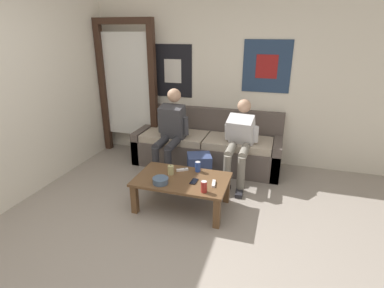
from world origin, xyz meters
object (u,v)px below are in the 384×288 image
Objects in this scene: coffee_table at (182,183)px; ceramic_bowl at (160,180)px; cell_phone at (194,181)px; drink_can_red at (204,187)px; backpack at (199,171)px; couch at (207,147)px; person_seated_adult at (170,129)px; pillar_candle at (171,170)px; person_seated_teen at (240,139)px; drink_can_blue at (198,167)px; game_controller_near_left at (214,184)px; game_controller_near_right at (182,170)px.

coffee_table is 0.28m from ceramic_bowl.
ceramic_bowl is at bearing -157.03° from cell_phone.
drink_can_red is at bearing -35.23° from coffee_table.
backpack is 2.38× the size of ceramic_bowl.
couch reaches higher than ceramic_bowl.
person_seated_adult reaches higher than coffee_table.
pillar_candle is (-0.13, -1.22, 0.15)m from couch.
ceramic_bowl is (-0.23, -0.78, 0.21)m from backpack.
person_seated_adult is (-0.47, 0.88, 0.33)m from coffee_table.
backpack is 0.67m from cell_phone.
person_seated_teen reaches higher than drink_can_blue.
game_controller_near_left is 1.07× the size of game_controller_near_right.
drink_can_red is at bearing -48.30° from cell_phone.
game_controller_near_left is 0.23m from cell_phone.
game_controller_near_left reaches higher than cell_phone.
drink_can_red is (-0.19, -1.15, -0.16)m from person_seated_teen.
drink_can_blue reaches higher than pillar_candle.
game_controller_near_left is (0.41, -1.32, 0.11)m from couch.
game_controller_near_right is at bearing 132.79° from cell_phone.
ceramic_bowl reaches higher than coffee_table.
game_controller_near_left is at bearing 72.25° from drink_can_red.
cell_phone is at bearing 131.70° from drink_can_red.
person_seated_teen is at bearing 34.98° from backpack.
ceramic_bowl is 0.52m from drink_can_blue.
person_seated_teen is 1.18m from drink_can_red.
couch is at bearing 84.01° from ceramic_bowl.
couch is 17.80× the size of drink_can_red.
person_seated_teen is 7.33× the size of game_controller_near_left.
person_seated_adult is at bearing 132.25° from drink_can_blue.
coffee_table is 0.98× the size of person_seated_teen.
couch is 12.31× the size of ceramic_bowl.
drink_can_red reaches higher than coffee_table.
ceramic_bowl reaches higher than game_controller_near_right.
drink_can_blue reaches higher than coffee_table.
coffee_table is at bearing -93.90° from backpack.
backpack is 0.90m from drink_can_red.
coffee_table is (0.03, -1.28, 0.03)m from couch.
person_seated_adult is at bearing 105.01° from ceramic_bowl.
coffee_table is at bearing 45.50° from ceramic_bowl.
game_controller_near_left is 1.07× the size of cell_phone.
backpack is (0.51, -0.29, -0.44)m from person_seated_adult.
game_controller_near_left is at bearing -27.45° from game_controller_near_right.
coffee_table is 8.57× the size of drink_can_blue.
person_seated_teen is 6.03× the size of ceramic_bowl.
ceramic_bowl is 0.51m from drink_can_red.
drink_can_red is (0.32, -0.23, 0.12)m from coffee_table.
cell_phone is (0.63, -0.93, -0.26)m from person_seated_adult.
person_seated_adult is at bearing 110.90° from pillar_candle.
pillar_candle is 0.17m from game_controller_near_right.
backpack is 3.11× the size of game_controller_near_right.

